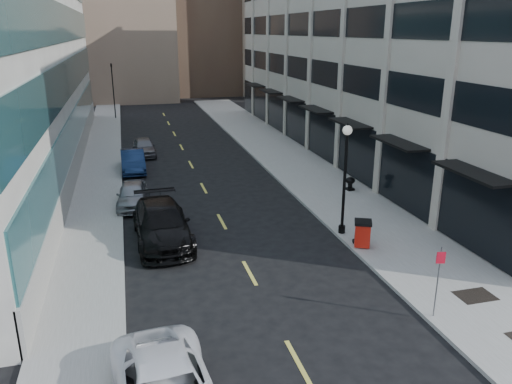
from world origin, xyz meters
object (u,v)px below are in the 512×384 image
car_black_pickup (162,224)px  sign_post (439,273)px  car_grey_sedan (144,147)px  urn_planter (350,182)px  traffic_signal (111,67)px  lamppost (345,170)px  trash_bin (362,233)px  car_blue_sedan (133,161)px  car_silver_sedan (133,195)px

car_black_pickup → sign_post: size_ratio=2.36×
car_grey_sedan → urn_planter: 17.54m
car_black_pickup → urn_planter: 12.70m
traffic_signal → lamppost: 38.92m
traffic_signal → trash_bin: bearing=-74.2°
lamppost → sign_post: bearing=-90.0°
car_blue_sedan → lamppost: (9.48, -14.47, 2.57)m
car_grey_sedan → lamppost: size_ratio=0.76×
car_blue_sedan → trash_bin: car_blue_sedan is taller
urn_planter → sign_post: bearing=-103.4°
lamppost → car_blue_sedan: bearing=123.2°
car_blue_sedan → car_grey_sedan: 4.79m
urn_planter → car_grey_sedan: bearing=132.3°
car_blue_sedan → urn_planter: 15.24m
trash_bin → lamppost: bearing=122.0°
car_blue_sedan → car_grey_sedan: (0.98, 4.69, -0.05)m
lamppost → sign_post: 7.84m
car_blue_sedan → car_grey_sedan: car_blue_sedan is taller
traffic_signal → sign_post: traffic_signal is taller
car_silver_sedan → car_blue_sedan: 7.52m
car_black_pickup → urn_planter: bearing=19.6°
car_grey_sedan → urn_planter: bearing=-49.8°
traffic_signal → sign_post: (10.80, -45.01, -3.92)m
trash_bin → sign_post: size_ratio=0.48×
lamppost → urn_planter: bearing=61.9°
car_grey_sedan → sign_post: 28.18m
car_blue_sedan → car_silver_sedan: bearing=-92.5°
car_black_pickup → car_grey_sedan: (0.00, 17.67, -0.19)m
car_silver_sedan → urn_planter: size_ratio=5.02×
car_blue_sedan → urn_planter: (12.78, -8.30, -0.10)m
sign_post → car_blue_sedan: bearing=125.8°
traffic_signal → trash_bin: (11.02, -39.03, -4.90)m
traffic_signal → trash_bin: size_ratio=5.64×
traffic_signal → sign_post: size_ratio=2.70×
car_blue_sedan → sign_post: 24.12m
trash_bin → sign_post: bearing=-67.4°
car_black_pickup → lamppost: (8.50, -1.49, 2.43)m
car_silver_sedan → sign_post: 17.60m
car_silver_sedan → trash_bin: size_ratio=3.32×
car_grey_sedan → traffic_signal: bearing=95.2°
traffic_signal → lamppost: traffic_signal is taller
urn_planter → car_black_pickup: bearing=-158.3°
urn_planter → car_silver_sedan: bearing=176.6°
car_silver_sedan → urn_planter: bearing=1.7°
traffic_signal → car_blue_sedan: (1.32, -22.85, -4.97)m
trash_bin → lamppost: 3.04m
trash_bin → traffic_signal: bearing=130.5°
car_black_pickup → urn_planter: size_ratio=7.46×
lamppost → urn_planter: lamppost is taller
car_blue_sedan → traffic_signal: bearing=92.5°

